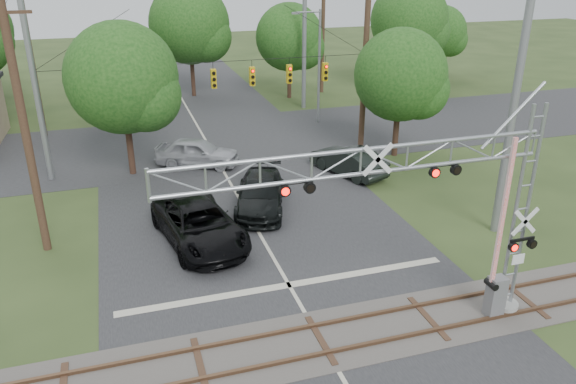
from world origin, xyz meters
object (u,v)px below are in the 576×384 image
object	(u,v)px
car_dark	(260,194)
pickup_black	(199,224)
crossing_gantry	(428,202)
streetlight	(317,61)
traffic_signal_span	(228,69)
sedan_silver	(197,152)

from	to	relation	value
car_dark	pickup_black	bearing A→B (deg)	-124.43
crossing_gantry	streetlight	xyz separation A→B (m)	(5.45, 24.83, -0.18)
traffic_signal_span	pickup_black	bearing A→B (deg)	-109.65
streetlight	pickup_black	bearing A→B (deg)	-124.75
sedan_silver	streetlight	bearing A→B (deg)	-31.30
crossing_gantry	sedan_silver	bearing A→B (deg)	104.06
car_dark	traffic_signal_span	bearing A→B (deg)	107.22
pickup_black	crossing_gantry	bearing A→B (deg)	-64.79
traffic_signal_span	streetlight	bearing A→B (deg)	39.51
sedan_silver	streetlight	xyz separation A→B (m)	(9.99, 6.73, 3.72)
crossing_gantry	pickup_black	distance (m)	10.99
traffic_signal_span	streetlight	world-z (taller)	traffic_signal_span
crossing_gantry	car_dark	distance (m)	11.97
crossing_gantry	pickup_black	world-z (taller)	crossing_gantry
crossing_gantry	pickup_black	size ratio (longest dim) A/B	1.97
streetlight	traffic_signal_span	bearing A→B (deg)	-140.49
traffic_signal_span	car_dark	size ratio (longest dim) A/B	3.46
pickup_black	streetlight	distance (m)	20.36
pickup_black	sedan_silver	distance (m)	9.82
crossing_gantry	traffic_signal_span	distance (m)	18.54
crossing_gantry	traffic_signal_span	bearing A→B (deg)	97.44
streetlight	crossing_gantry	bearing A→B (deg)	-102.38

